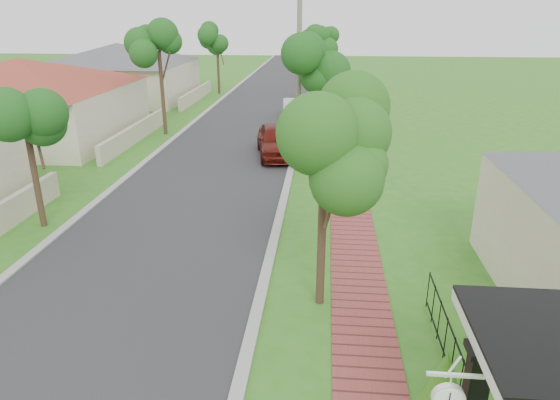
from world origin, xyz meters
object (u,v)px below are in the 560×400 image
at_px(parked_car_white, 293,110).
at_px(utility_pole, 299,76).
at_px(parked_car_red, 277,141).
at_px(station_clock, 449,396).
at_px(near_tree, 325,151).

xyz_separation_m(parked_car_white, utility_pole, (0.92, -10.54, 3.55)).
height_order(parked_car_red, utility_pole, utility_pole).
bearing_deg(station_clock, parked_car_red, 102.67).
relative_size(parked_car_red, near_tree, 0.95).
distance_m(parked_car_red, parked_car_white, 9.49).
bearing_deg(parked_car_red, near_tree, -90.67).
xyz_separation_m(parked_car_red, near_tree, (2.43, -13.69, 3.21)).
distance_m(parked_car_white, utility_pole, 11.16).
bearing_deg(utility_pole, parked_car_red, 137.10).
bearing_deg(parked_car_red, parked_car_white, 77.96).
bearing_deg(parked_car_white, station_clock, -86.92).
distance_m(utility_pole, station_clock, 18.42).
bearing_deg(near_tree, parked_car_red, 100.07).
relative_size(near_tree, utility_pole, 0.61).
bearing_deg(parked_car_white, parked_car_red, -96.34).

